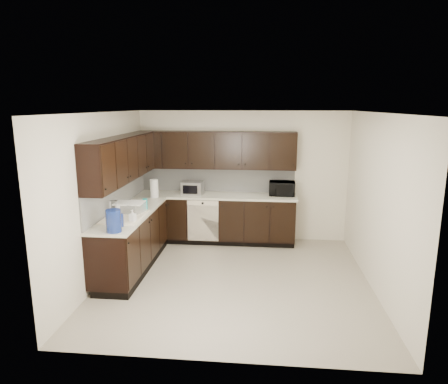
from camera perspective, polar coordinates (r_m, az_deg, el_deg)
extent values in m
plane|color=#AA9F8C|center=(6.22, 1.59, -12.40)|extent=(4.00, 4.00, 0.00)
plane|color=white|center=(5.65, 1.74, 11.27)|extent=(4.00, 4.00, 0.00)
cube|color=beige|center=(7.77, 2.69, 2.29)|extent=(4.00, 0.02, 2.50)
cube|color=beige|center=(6.27, -16.89, -0.68)|extent=(0.02, 4.00, 2.50)
cube|color=beige|center=(6.02, 21.02, -1.50)|extent=(0.02, 4.00, 2.50)
cube|color=beige|center=(3.90, -0.41, -7.98)|extent=(4.00, 0.02, 2.50)
cube|color=black|center=(7.70, -1.21, -3.91)|extent=(3.00, 0.60, 0.90)
cube|color=black|center=(6.65, -13.07, -6.89)|extent=(0.60, 2.20, 0.90)
cube|color=black|center=(7.85, -1.17, -6.65)|extent=(3.00, 0.54, 0.10)
cube|color=black|center=(6.78, -12.66, -10.09)|extent=(0.54, 2.20, 0.10)
cube|color=beige|center=(7.58, -1.23, -0.50)|extent=(3.03, 0.63, 0.04)
cube|color=beige|center=(6.52, -13.27, -2.98)|extent=(0.63, 2.23, 0.04)
cube|color=#AFAFAB|center=(7.81, -0.99, 1.83)|extent=(3.00, 0.02, 0.48)
cube|color=#AFAFAB|center=(6.83, -14.87, -0.12)|extent=(0.02, 2.80, 0.48)
cube|color=black|center=(7.57, -1.14, 6.02)|extent=(3.00, 0.33, 0.70)
cube|color=black|center=(6.52, -14.39, 4.60)|extent=(0.33, 2.47, 0.70)
cube|color=#F0E0C4|center=(7.44, -3.01, -4.11)|extent=(0.58, 0.02, 0.78)
cube|color=#F0E0C4|center=(7.34, -3.05, -1.58)|extent=(0.58, 0.03, 0.08)
cylinder|color=black|center=(7.33, -3.07, -1.61)|extent=(0.04, 0.02, 0.04)
cube|color=#F0E0C4|center=(6.23, -13.99, -3.48)|extent=(0.54, 0.82, 0.03)
cube|color=#F0E0C4|center=(6.07, -14.57, -4.76)|extent=(0.42, 0.34, 0.16)
cube|color=#F0E0C4|center=(6.43, -13.36, -3.73)|extent=(0.42, 0.34, 0.16)
cylinder|color=silver|center=(6.28, -15.94, -2.30)|extent=(0.03, 0.03, 0.26)
cylinder|color=silver|center=(6.23, -15.58, -1.25)|extent=(0.14, 0.02, 0.02)
cylinder|color=#B2B2B7|center=(6.07, -14.59, -4.49)|extent=(0.20, 0.20, 0.10)
imported|color=black|center=(7.55, 8.27, 0.50)|extent=(0.49, 0.34, 0.26)
imported|color=gray|center=(5.94, -12.94, -3.35)|extent=(0.10, 0.10, 0.18)
imported|color=gray|center=(6.35, -14.95, -2.29)|extent=(0.10, 0.10, 0.21)
cube|color=#B6B6B8|center=(7.58, -4.51, 0.57)|extent=(0.42, 0.33, 0.25)
cube|color=white|center=(6.44, -13.33, -2.22)|extent=(0.49, 0.41, 0.16)
cylinder|color=navy|center=(5.53, -15.49, -4.00)|extent=(0.22, 0.22, 0.31)
cylinder|color=#0D9394|center=(6.59, -11.22, -1.72)|extent=(0.10, 0.10, 0.18)
cylinder|color=white|center=(7.42, -9.94, 0.50)|extent=(0.17, 0.17, 0.33)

